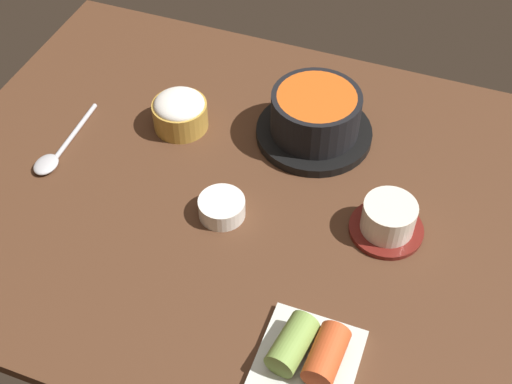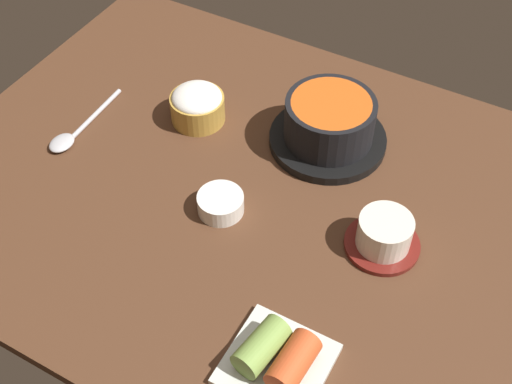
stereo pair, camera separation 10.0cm
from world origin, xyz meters
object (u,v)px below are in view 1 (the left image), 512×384
object	(u,v)px
rice_bowl	(180,111)
spoon	(55,155)
tea_cup_with_saucer	(388,220)
banchan_cup_center	(222,207)
stone_pot	(315,118)
kimchi_plate	(309,353)

from	to	relation	value
rice_bowl	spoon	world-z (taller)	rice_bowl
rice_bowl	tea_cup_with_saucer	xyz separation A→B (cm)	(37.40, -10.36, -0.59)
rice_bowl	banchan_cup_center	size ratio (longest dim) A/B	1.31
rice_bowl	banchan_cup_center	distance (cm)	20.85
stone_pot	rice_bowl	world-z (taller)	stone_pot
rice_bowl	banchan_cup_center	world-z (taller)	rice_bowl
stone_pot	banchan_cup_center	bearing A→B (deg)	-110.59
banchan_cup_center	kimchi_plate	world-z (taller)	kimchi_plate
banchan_cup_center	rice_bowl	bearing A→B (deg)	131.57
stone_pot	tea_cup_with_saucer	bearing A→B (deg)	-44.75
banchan_cup_center	kimchi_plate	size ratio (longest dim) A/B	0.56
tea_cup_with_saucer	spoon	bearing A→B (deg)	-176.19
banchan_cup_center	stone_pot	bearing A→B (deg)	69.41
rice_bowl	kimchi_plate	size ratio (longest dim) A/B	0.73
stone_pot	tea_cup_with_saucer	size ratio (longest dim) A/B	1.76
stone_pot	tea_cup_with_saucer	world-z (taller)	stone_pot
stone_pot	kimchi_plate	xyz separation A→B (cm)	(11.41, -39.32, -2.08)
tea_cup_with_saucer	stone_pot	bearing A→B (deg)	135.25
stone_pot	kimchi_plate	distance (cm)	40.99
rice_bowl	banchan_cup_center	bearing A→B (deg)	-48.43
stone_pot	banchan_cup_center	xyz separation A→B (cm)	(-7.83, -20.84, -2.48)
banchan_cup_center	spoon	distance (cm)	29.70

